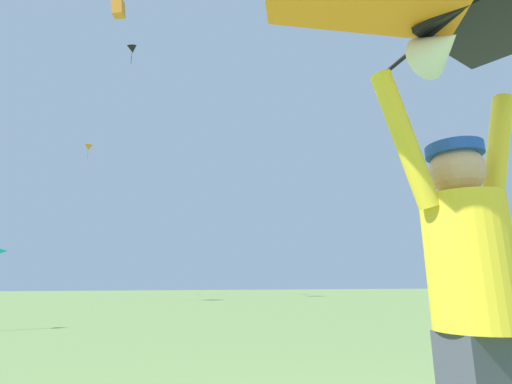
% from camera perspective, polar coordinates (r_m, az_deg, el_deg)
% --- Properties ---
extents(kite_flyer_person, '(0.81, 0.36, 1.92)m').
position_cam_1_polar(kite_flyer_person, '(1.82, 30.49, -14.22)').
color(kite_flyer_person, '#424751').
rests_on(kite_flyer_person, ground).
extents(held_stunt_kite, '(2.13, 1.16, 0.43)m').
position_cam_1_polar(held_stunt_kite, '(2.17, 27.76, 23.91)').
color(held_stunt_kite, black).
extents(distant_kite_orange_mid_right, '(0.71, 0.73, 1.49)m').
position_cam_1_polar(distant_kite_orange_mid_right, '(37.78, -24.32, 6.24)').
color(distant_kite_orange_mid_right, orange).
extents(distant_kite_orange_far_center, '(1.14, 1.07, 1.37)m').
position_cam_1_polar(distant_kite_orange_far_center, '(32.15, -20.38, 24.93)').
color(distant_kite_orange_far_center, orange).
extents(distant_kite_black_high_right, '(0.98, 0.97, 1.95)m').
position_cam_1_polar(distant_kite_black_high_right, '(35.55, -18.45, 20.07)').
color(distant_kite_black_high_right, black).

